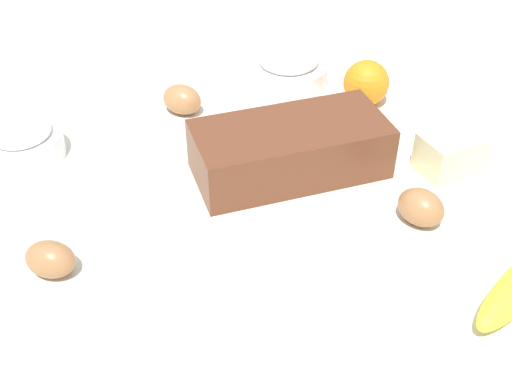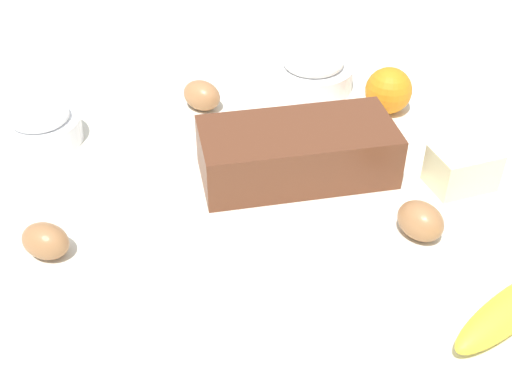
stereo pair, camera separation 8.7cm
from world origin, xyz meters
TOP-DOWN VIEW (x-y plane):
  - ground_plane at (0.00, 0.00)m, footprint 2.40×2.40m
  - loaf_pan at (0.08, 0.06)m, footprint 0.29×0.15m
  - flour_bowl at (0.18, 0.30)m, footprint 0.14×0.14m
  - sugar_bowl at (-0.29, 0.24)m, footprint 0.12×0.12m
  - orange_fruit at (0.28, 0.19)m, footprint 0.08×0.08m
  - butter_block at (0.30, -0.03)m, footprint 0.09×0.07m
  - egg_near_butter at (0.19, -0.11)m, footprint 0.07×0.08m
  - egg_beside_bowl at (-0.02, 0.28)m, footprint 0.08×0.09m
  - egg_loose at (-0.28, -0.03)m, footprint 0.08×0.08m

SIDE VIEW (x-z plane):
  - ground_plane at x=0.00m, z-range -0.02..0.00m
  - egg_loose at x=-0.28m, z-range 0.00..0.05m
  - egg_beside_bowl at x=-0.02m, z-range 0.00..0.05m
  - egg_near_butter at x=0.19m, z-range 0.00..0.05m
  - sugar_bowl at x=-0.29m, z-range 0.00..0.06m
  - butter_block at x=0.30m, z-range 0.00..0.06m
  - flour_bowl at x=0.18m, z-range 0.00..0.07m
  - orange_fruit at x=0.28m, z-range 0.00..0.08m
  - loaf_pan at x=0.08m, z-range 0.00..0.08m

